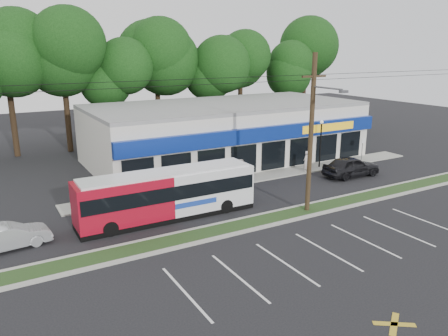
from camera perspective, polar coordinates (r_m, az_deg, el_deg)
The scene contains 15 objects.
ground at distance 26.45m, azimuth 7.18°, elevation -7.47°, with size 120.00×120.00×0.00m, color black.
grass_strip at distance 27.16m, azimuth 5.91°, elevation -6.67°, with size 40.00×1.60×0.12m, color #1B3314.
curb_south at distance 26.53m, azimuth 6.99°, elevation -7.23°, with size 40.00×0.25×0.14m, color #9E9E93.
curb_north at distance 27.80m, azimuth 4.89°, elevation -6.09°, with size 40.00×0.25×0.14m, color #9E9E93.
sidewalk at distance 36.08m, azimuth 4.98°, elevation -1.08°, with size 32.00×2.20×0.10m, color #9E9E93.
strip_mall at distance 41.42m, azimuth 0.17°, elevation 4.81°, with size 25.00×12.55×5.30m.
utility_pole at distance 27.34m, azimuth 11.16°, elevation 4.96°, with size 50.00×2.77×10.00m.
lamp_post at distance 38.97m, azimuth 12.53°, elevation 3.81°, with size 0.30×0.30×4.25m.
sign_post at distance 42.52m, azimuth 17.66°, elevation 2.85°, with size 0.45×0.10×2.23m.
tree_line at distance 49.16m, azimuth -7.44°, elevation 13.10°, with size 46.76×6.76×11.83m.
metrobus at distance 27.13m, azimuth -7.37°, elevation -3.29°, with size 11.22×2.47×3.01m.
car_dark at distance 37.40m, azimuth 16.27°, elevation 0.21°, with size 2.00×4.97×1.69m, color black.
car_silver at distance 25.75m, azimuth -26.25°, elevation -8.03°, with size 1.43×4.09×1.35m, color #A2A6A9.
pedestrian_a at distance 37.66m, azimuth 10.66°, elevation 0.81°, with size 0.68×0.45×1.87m, color silver.
pedestrian_b at distance 34.14m, azimuth 2.16°, elevation -0.40°, with size 0.93×0.72×1.91m, color #BDB2AA.
Camera 1 is at (-14.89, -19.35, 10.17)m, focal length 35.00 mm.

